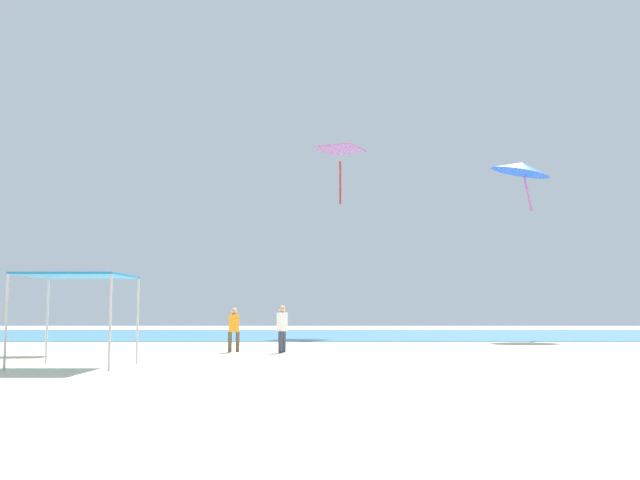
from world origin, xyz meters
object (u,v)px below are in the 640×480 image
object	(u,v)px
person_leftmost	(282,325)
kite_diamond_pink	(340,152)
canopy_tent	(78,280)
kite_delta_blue	(521,168)
person_near_tent	(234,326)

from	to	relation	value
person_leftmost	kite_diamond_pink	bearing A→B (deg)	-167.01
canopy_tent	kite_diamond_pink	xyz separation A→B (m)	(8.24, 26.50, 9.68)
person_leftmost	kite_delta_blue	size ratio (longest dim) A/B	0.38
kite_delta_blue	kite_diamond_pink	bearing A→B (deg)	-89.72
kite_diamond_pink	canopy_tent	bearing A→B (deg)	9.41
person_near_tent	person_leftmost	size ratio (longest dim) A/B	0.95
person_near_tent	kite_diamond_pink	distance (m)	22.58
person_near_tent	kite_diamond_pink	world-z (taller)	kite_diamond_pink
person_near_tent	person_leftmost	bearing A→B (deg)	-28.06
canopy_tent	kite_diamond_pink	bearing A→B (deg)	72.73
canopy_tent	person_leftmost	distance (m)	9.01
canopy_tent	person_leftmost	xyz separation A→B (m)	(5.45, 7.03, -1.41)
canopy_tent	kite_delta_blue	xyz separation A→B (m)	(18.76, 21.06, 7.52)
person_leftmost	kite_delta_blue	world-z (taller)	kite_delta_blue
person_near_tent	kite_delta_blue	distance (m)	22.30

